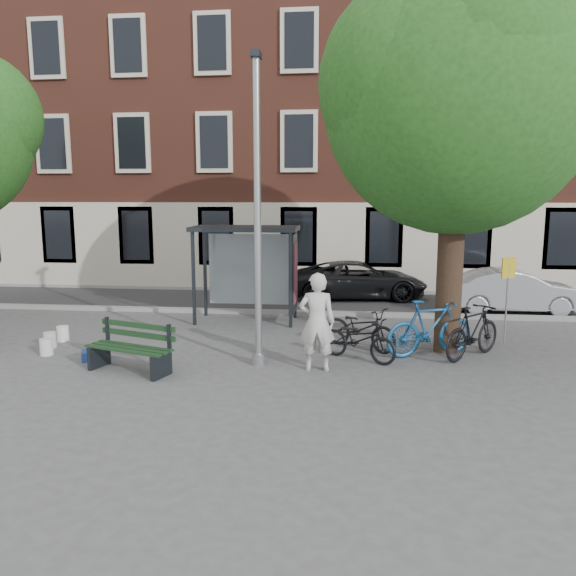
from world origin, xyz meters
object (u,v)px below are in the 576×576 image
at_px(bike_a, 361,328).
at_px(notice_sign, 508,281).
at_px(bike_b, 430,328).
at_px(bike_c, 359,339).
at_px(bench, 131,350).
at_px(car_dark, 359,280).
at_px(bus_shelter, 260,252).
at_px(bike_d, 473,332).
at_px(painter, 317,322).
at_px(car_silver, 514,291).
at_px(lamppost, 258,229).

relative_size(bike_a, notice_sign, 0.90).
relative_size(bike_b, bike_c, 1.19).
bearing_deg(notice_sign, bench, 176.28).
xyz_separation_m(bike_b, notice_sign, (1.83, 0.98, 0.89)).
relative_size(bike_b, car_dark, 0.46).
distance_m(bus_shelter, bike_d, 6.08).
height_order(painter, bike_a, painter).
bearing_deg(painter, bus_shelter, -68.53).
bearing_deg(notice_sign, car_dark, 95.82).
xyz_separation_m(bench, car_silver, (9.09, 6.70, 0.22)).
relative_size(bench, notice_sign, 0.92).
relative_size(lamppost, bike_c, 3.50).
distance_m(lamppost, car_dark, 8.50).
xyz_separation_m(bench, car_dark, (4.57, 8.64, 0.20)).
xyz_separation_m(lamppost, bike_a, (2.09, 1.46, -2.30)).
bearing_deg(car_silver, lamppost, 130.14).
height_order(bike_d, car_dark, car_dark).
bearing_deg(bench, car_dark, 81.14).
relative_size(painter, bike_d, 1.03).
relative_size(bike_a, car_silver, 0.47).
xyz_separation_m(lamppost, car_dark, (2.14, 7.94, -2.15)).
bearing_deg(car_dark, bench, 145.17).
xyz_separation_m(bench, bike_c, (4.46, 1.25, 0.03)).
bearing_deg(notice_sign, bus_shelter, 137.98).
relative_size(bike_a, car_dark, 0.41).
distance_m(painter, car_silver, 8.28).
distance_m(bike_b, car_silver, 5.83).
relative_size(painter, car_silver, 0.50).
height_order(bus_shelter, car_silver, bus_shelter).
xyz_separation_m(bike_b, car_silver, (3.10, 4.94, 0.02)).
height_order(painter, bike_d, painter).
height_order(lamppost, car_dark, lamppost).
xyz_separation_m(bench, notice_sign, (7.82, 2.74, 1.09)).
distance_m(bike_b, bike_c, 1.62).
xyz_separation_m(bike_b, bike_d, (0.89, -0.05, -0.05)).
xyz_separation_m(car_silver, notice_sign, (-1.27, -3.96, 0.87)).
bearing_deg(bench, lamppost, 35.10).
height_order(bench, notice_sign, notice_sign).
bearing_deg(bus_shelter, bike_d, -31.39).
height_order(bench, bike_a, bike_a).
bearing_deg(bike_b, bus_shelter, 29.74).
relative_size(bus_shelter, bench, 1.50).
relative_size(bus_shelter, bike_d, 1.49).
height_order(lamppost, bus_shelter, lamppost).
bearing_deg(notice_sign, car_silver, 49.13).
xyz_separation_m(bus_shelter, bench, (-1.82, -4.81, -1.49)).
height_order(bike_a, bike_b, bike_b).
relative_size(painter, bike_a, 1.06).
bearing_deg(bus_shelter, bike_c, -53.34).
height_order(bus_shelter, bike_a, bus_shelter).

